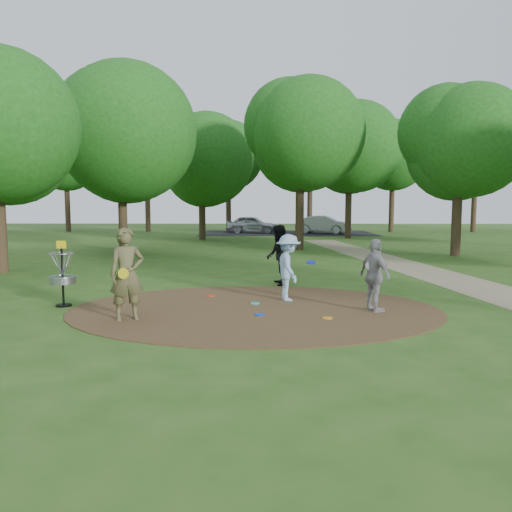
{
  "coord_description": "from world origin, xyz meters",
  "views": [
    {
      "loc": [
        0.25,
        -11.12,
        2.39
      ],
      "look_at": [
        0.0,
        1.2,
        1.1
      ],
      "focal_mm": 35.0,
      "sensor_mm": 36.0,
      "label": 1
    }
  ],
  "objects": [
    {
      "name": "player_walking_with_disc",
      "position": [
        0.62,
        3.44,
        0.89
      ],
      "size": [
        0.76,
        0.93,
        1.78
      ],
      "color": "black",
      "rests_on": "ground"
    },
    {
      "name": "disc_ground_cyan",
      "position": [
        -0.01,
        0.58,
        0.03
      ],
      "size": [
        0.22,
        0.22,
        0.02
      ],
      "primitive_type": "cylinder",
      "color": "#18C5C1",
      "rests_on": "dirt_clearing"
    },
    {
      "name": "player_observer_with_disc",
      "position": [
        -2.6,
        -1.07,
        0.95
      ],
      "size": [
        0.82,
        0.7,
        1.91
      ],
      "color": "brown",
      "rests_on": "ground"
    },
    {
      "name": "tree_ring",
      "position": [
        0.81,
        10.16,
        5.25
      ],
      "size": [
        36.98,
        45.86,
        9.24
      ],
      "color": "#332316",
      "rests_on": "ground"
    },
    {
      "name": "parking_lot",
      "position": [
        2.0,
        30.0,
        0.0
      ],
      "size": [
        14.0,
        8.0,
        0.01
      ],
      "primitive_type": "cube",
      "color": "black",
      "rests_on": "ground"
    },
    {
      "name": "car_right",
      "position": [
        4.93,
        29.45,
        0.72
      ],
      "size": [
        4.63,
        3.14,
        1.44
      ],
      "primitive_type": "imported",
      "rotation": [
        0.0,
        0.0,
        1.16
      ],
      "color": "#A4A4AB",
      "rests_on": "ground"
    },
    {
      "name": "ground",
      "position": [
        0.0,
        0.0,
        0.0
      ],
      "size": [
        100.0,
        100.0,
        0.0
      ],
      "primitive_type": "plane",
      "color": "#2D5119",
      "rests_on": "ground"
    },
    {
      "name": "car_left",
      "position": [
        -0.91,
        30.0,
        0.72
      ],
      "size": [
        4.32,
        2.02,
        1.43
      ],
      "primitive_type": "imported",
      "rotation": [
        0.0,
        0.0,
        1.49
      ],
      "color": "#A8ABB0",
      "rests_on": "ground"
    },
    {
      "name": "disc_ground_orange",
      "position": [
        1.53,
        -0.93,
        0.03
      ],
      "size": [
        0.22,
        0.22,
        0.02
      ],
      "primitive_type": "cylinder",
      "color": "orange",
      "rests_on": "dirt_clearing"
    },
    {
      "name": "disc_golf_basket",
      "position": [
        -4.5,
        0.3,
        0.87
      ],
      "size": [
        0.63,
        0.63,
        1.54
      ],
      "color": "black",
      "rests_on": "ground"
    },
    {
      "name": "footpath",
      "position": [
        6.5,
        2.0,
        0.01
      ],
      "size": [
        7.55,
        39.89,
        0.01
      ],
      "primitive_type": "cube",
      "rotation": [
        0.0,
        0.0,
        0.14
      ],
      "color": "#8C7A5B",
      "rests_on": "ground"
    },
    {
      "name": "dirt_clearing",
      "position": [
        0.0,
        0.0,
        0.01
      ],
      "size": [
        8.4,
        8.4,
        0.02
      ],
      "primitive_type": "cylinder",
      "color": "#47301C",
      "rests_on": "ground"
    },
    {
      "name": "player_waiting_with_disc",
      "position": [
        2.65,
        -0.2,
        0.82
      ],
      "size": [
        0.78,
        1.03,
        1.63
      ],
      "color": "#979699",
      "rests_on": "ground"
    },
    {
      "name": "disc_ground_blue",
      "position": [
        0.12,
        -0.64,
        0.03
      ],
      "size": [
        0.22,
        0.22,
        0.02
      ],
      "primitive_type": "cylinder",
      "color": "#0C33D0",
      "rests_on": "dirt_clearing"
    },
    {
      "name": "player_throwing_with_disc",
      "position": [
        0.8,
        1.06,
        0.83
      ],
      "size": [
        1.09,
        1.17,
        1.65
      ],
      "color": "#91B7D8",
      "rests_on": "ground"
    },
    {
      "name": "disc_ground_red",
      "position": [
        -1.18,
        1.55,
        0.03
      ],
      "size": [
        0.22,
        0.22,
        0.02
      ],
      "primitive_type": "cylinder",
      "color": "red",
      "rests_on": "dirt_clearing"
    }
  ]
}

